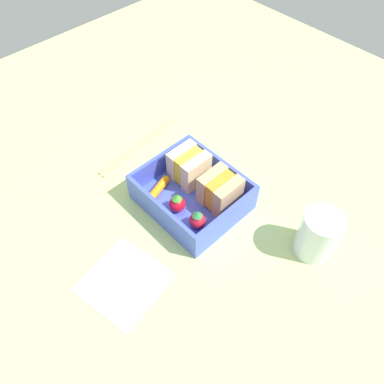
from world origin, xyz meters
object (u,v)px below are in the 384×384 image
strawberry_left (178,205)px  chopstick_pair (139,145)px  drinking_glass (318,235)px  sandwich_center_left (220,191)px  strawberry_far_left (197,220)px  folded_napkin (124,282)px  sandwich_left (189,166)px  carrot_stick_far_left (158,188)px

strawberry_left → chopstick_pair: (-16.22, 4.91, -2.26)cm
strawberry_left → drinking_glass: drinking_glass is taller
sandwich_center_left → strawberry_far_left: 5.84cm
strawberry_far_left → folded_napkin: size_ratio=0.30×
strawberry_left → drinking_glass: (18.09, 10.11, 1.27)cm
sandwich_left → sandwich_center_left: bearing=0.0°
carrot_stick_far_left → strawberry_left: size_ratio=1.53×
carrot_stick_far_left → strawberry_far_left: size_ratio=1.56×
sandwich_center_left → chopstick_pair: (-19.37, -0.86, -3.57)cm
folded_napkin → sandwich_left: bearing=110.1°
sandwich_left → sandwich_center_left: (6.91, 0.00, 0.00)cm
carrot_stick_far_left → strawberry_left: (5.01, -0.17, 0.73)cm
sandwich_center_left → strawberry_left: (-3.15, -5.77, -1.30)cm
chopstick_pair → strawberry_left: bearing=-16.8°
strawberry_left → folded_napkin: 13.97cm
strawberry_left → chopstick_pair: bearing=163.2°
carrot_stick_far_left → strawberry_left: strawberry_left is taller
sandwich_left → drinking_glass: (21.85, 4.34, -0.04)cm
drinking_glass → chopstick_pair: bearing=-171.4°
sandwich_left → carrot_stick_far_left: (-1.26, -5.60, -2.04)cm
chopstick_pair → drinking_glass: drinking_glass is taller
strawberry_left → strawberry_far_left: same height
chopstick_pair → drinking_glass: (34.31, 5.20, 3.53)cm
drinking_glass → folded_napkin: bearing=-122.3°
sandwich_left → strawberry_left: sandwich_left is taller
sandwich_center_left → folded_napkin: size_ratio=0.52×
folded_napkin → strawberry_far_left: bearing=86.7°
sandwich_left → folded_napkin: 20.72cm
drinking_glass → strawberry_left: bearing=-150.8°
drinking_glass → sandwich_center_left: bearing=-163.8°
chopstick_pair → drinking_glass: 34.88cm
chopstick_pair → drinking_glass: size_ratio=2.39×
sandwich_left → chopstick_pair: bearing=-176.1°
strawberry_left → folded_napkin: (3.24, -13.37, -2.41)cm
sandwich_center_left → chopstick_pair: bearing=-177.5°
strawberry_far_left → folded_napkin: strawberry_far_left is taller
strawberry_far_left → drinking_glass: bearing=35.3°
sandwich_center_left → carrot_stick_far_left: size_ratio=1.12×
sandwich_left → drinking_glass: 22.28cm
sandwich_left → sandwich_center_left: 6.91cm
sandwich_center_left → drinking_glass: size_ratio=0.70×
strawberry_far_left → chopstick_pair: bearing=166.8°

